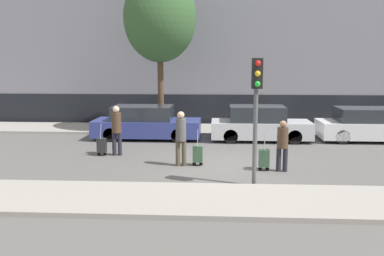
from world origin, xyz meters
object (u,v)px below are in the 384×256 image
Objects in this scene: pedestrian_center at (181,135)px; trolley_center at (198,154)px; bare_tree_near_crossing at (160,18)px; trolley_right at (264,158)px; parked_car_0 at (146,123)px; trolley_left at (102,145)px; traffic_light at (256,96)px; pedestrian_left at (117,127)px; parked_car_2 at (366,125)px; parked_car_1 at (260,125)px; pedestrian_right at (282,143)px.

pedestrian_center reaches higher than trolley_center.
trolley_right is at bearing -58.74° from bare_tree_near_crossing.
pedestrian_center is at bearing -67.92° from parked_car_0.
trolley_left is 6.66m from traffic_light.
pedestrian_left is 3.36m from trolley_center.
trolley_left is at bearing -106.73° from bare_tree_near_crossing.
pedestrian_center is at bearing 170.41° from trolley_right.
pedestrian_left is (-10.03, -3.45, 0.37)m from parked_car_2.
pedestrian_left is 1.49× the size of trolley_right.
parked_car_1 is 2.64× the size of pedestrian_right.
bare_tree_near_crossing is (0.46, 1.57, 4.67)m from parked_car_0.
trolley_left is at bearing 169.66° from pedestrian_right.
bare_tree_near_crossing is (1.51, 5.03, 4.97)m from trolley_left.
trolley_right is at bearing 75.83° from traffic_light.
pedestrian_left is at bearing 159.76° from trolley_right.
parked_car_0 reaches higher than trolley_center.
parked_car_0 is at bearing 73.13° from trolley_left.
pedestrian_right is at bearing -16.71° from trolley_left.
trolley_center is (0.54, 0.08, -0.64)m from pedestrian_center.
pedestrian_left reaches higher than trolley_right.
pedestrian_right is (6.20, -1.86, 0.53)m from trolley_left.
parked_car_2 is at bearing 18.45° from trolley_left.
trolley_right is (5.65, -1.80, 0.02)m from trolley_left.
traffic_light is (4.16, -7.02, 1.82)m from parked_car_0.
trolley_center is 0.17× the size of bare_tree_near_crossing.
trolley_right reaches higher than trolley_center.
parked_car_2 is 2.28× the size of pedestrian_center.
parked_car_2 is 7.26m from trolley_right.
parked_car_1 is 5.22m from trolley_center.
pedestrian_right reaches higher than trolley_center.
bare_tree_near_crossing reaches higher than trolley_center.
pedestrian_center is at bearing -24.27° from trolley_left.
traffic_light reaches higher than parked_car_2.
pedestrian_left is 0.25× the size of bare_tree_near_crossing.
pedestrian_right is at bearing 59.75° from traffic_light.
trolley_center is at bearing 179.95° from pedestrian_center.
bare_tree_near_crossing is at bearing 159.20° from parked_car_1.
parked_car_0 reaches higher than parked_car_2.
parked_car_0 is 7.41m from pedestrian_right.
trolley_center is (2.50, -4.73, -0.29)m from parked_car_0.
parked_car_0 is at bearing 131.21° from trolley_right.
pedestrian_right reaches higher than parked_car_1.
pedestrian_left reaches higher than pedestrian_right.
trolley_left is at bearing -151.07° from parked_car_1.
bare_tree_near_crossing is (-4.14, 6.83, 4.95)m from trolley_right.
pedestrian_left is 6.63m from bare_tree_near_crossing.
parked_car_0 is at bearing 140.46° from pedestrian_right.
pedestrian_left is (-0.50, -3.37, 0.36)m from parked_car_0.
pedestrian_right is at bearing -6.32° from trolley_right.
pedestrian_left is at bearing 167.40° from pedestrian_right.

